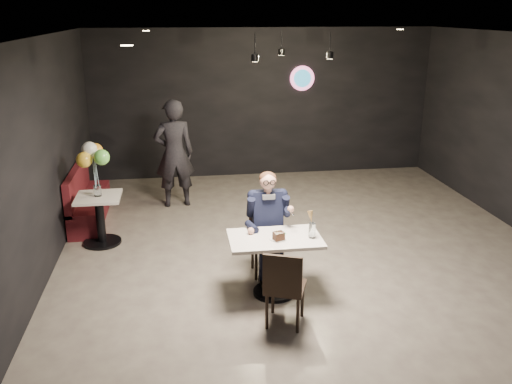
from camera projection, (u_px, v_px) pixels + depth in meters
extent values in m
plane|color=gray|center=(314.00, 267.00, 7.36)|extent=(9.00, 9.00, 0.00)
cube|color=black|center=(289.00, 40.00, 8.32)|extent=(1.40, 1.20, 0.36)
cube|color=white|center=(275.00, 266.00, 6.56)|extent=(1.10, 0.70, 0.75)
cube|color=black|center=(267.00, 241.00, 7.05)|extent=(0.42, 0.46, 0.92)
cube|color=black|center=(285.00, 285.00, 5.91)|extent=(0.56, 0.58, 0.92)
cube|color=black|center=(267.00, 223.00, 6.97)|extent=(0.60, 0.80, 1.44)
cylinder|color=white|center=(278.00, 239.00, 6.39)|extent=(0.19, 0.19, 0.01)
cube|color=black|center=(279.00, 236.00, 6.34)|extent=(0.15, 0.13, 0.08)
ellipsoid|color=#2E8E40|center=(284.00, 233.00, 6.32)|extent=(0.06, 0.04, 0.01)
cylinder|color=silver|center=(312.00, 230.00, 6.40)|extent=(0.08, 0.08, 0.18)
cone|color=#B48649|center=(311.00, 217.00, 6.39)|extent=(0.08, 0.08, 0.14)
cube|color=#490F1D|center=(89.00, 194.00, 8.87)|extent=(0.45, 1.80, 0.90)
cube|color=white|center=(100.00, 218.00, 7.99)|extent=(0.64, 0.64, 0.80)
cylinder|color=silver|center=(98.00, 191.00, 7.85)|extent=(0.11, 0.11, 0.16)
cube|color=yellow|center=(95.00, 164.00, 7.72)|extent=(0.41, 0.41, 0.68)
imported|color=black|center=(174.00, 154.00, 9.41)|extent=(0.75, 0.54, 1.90)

